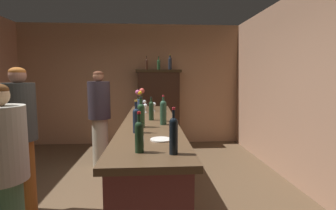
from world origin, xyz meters
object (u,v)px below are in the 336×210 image
object	(u,v)px
wine_bottle_rose	(163,111)
wine_bottle_riesling	(151,110)
wine_glass_rear	(144,102)
wine_bottle_chardonnay	(141,114)
patron_near_entrance	(21,135)
wine_bottle_malbec	(136,119)
wine_glass_front	(154,105)
display_cabinet	(159,106)
flower_arrangement	(140,98)
wine_glass_spare	(164,112)
display_bottle_midleft	(159,64)
cheese_plate	(161,140)
patron_by_cabinet	(100,116)
display_bottle_left	(147,64)
wine_bottle_merlot	(139,135)
wine_glass_mid	(145,106)
patron_tall	(2,173)
display_bottle_center	(170,63)
bar_counter	(150,162)
wine_bottle_pinot	(174,134)

from	to	relation	value
wine_bottle_rose	wine_bottle_riesling	distance (m)	0.34
wine_glass_rear	wine_bottle_chardonnay	bearing A→B (deg)	-89.62
wine_glass_rear	wine_bottle_riesling	bearing A→B (deg)	-84.63
wine_bottle_riesling	patron_near_entrance	bearing A→B (deg)	-171.30
wine_bottle_malbec	wine_glass_front	bearing A→B (deg)	83.32
display_cabinet	flower_arrangement	bearing A→B (deg)	-102.49
patron_near_entrance	flower_arrangement	bearing A→B (deg)	34.43
wine_glass_spare	display_bottle_midleft	xyz separation A→B (m)	(0.02, 2.70, 0.72)
wine_bottle_rose	wine_glass_spare	distance (m)	0.23
wine_bottle_malbec	wine_glass_rear	xyz separation A→B (m)	(0.02, 1.97, -0.04)
display_cabinet	wine_bottle_malbec	xyz separation A→B (m)	(-0.31, -3.32, 0.27)
cheese_plate	patron_by_cabinet	distance (m)	2.45
wine_glass_rear	display_bottle_left	size ratio (longest dim) A/B	0.46
wine_glass_spare	cheese_plate	world-z (taller)	wine_glass_spare
wine_bottle_merlot	wine_glass_mid	distance (m)	2.02
display_cabinet	wine_glass_rear	bearing A→B (deg)	-102.09
display_bottle_left	patron_tall	bearing A→B (deg)	-106.14
wine_bottle_riesling	wine_glass_rear	xyz separation A→B (m)	(-0.12, 1.27, -0.04)
cheese_plate	display_bottle_left	xyz separation A→B (m)	(-0.18, 3.62, 0.83)
patron_near_entrance	display_bottle_left	bearing A→B (deg)	54.71
flower_arrangement	patron_by_cabinet	xyz separation A→B (m)	(-0.71, 0.23, -0.32)
display_bottle_left	display_bottle_center	distance (m)	0.53
display_bottle_center	cheese_plate	bearing A→B (deg)	-95.53
bar_counter	wine_glass_rear	distance (m)	1.47
wine_bottle_merlot	wine_glass_spare	world-z (taller)	wine_bottle_merlot
bar_counter	wine_bottle_pinot	xyz separation A→B (m)	(0.17, -1.33, 0.66)
wine_bottle_pinot	wine_bottle_chardonnay	bearing A→B (deg)	105.17
wine_bottle_merlot	cheese_plate	xyz separation A→B (m)	(0.16, 0.33, -0.12)
wine_bottle_riesling	display_bottle_midleft	distance (m)	2.71
display_cabinet	wine_bottle_rose	size ratio (longest dim) A/B	5.28
wine_glass_mid	wine_glass_spare	world-z (taller)	wine_glass_spare
wine_bottle_malbec	wine_bottle_riesling	distance (m)	0.72
wine_bottle_chardonnay	patron_near_entrance	distance (m)	1.39
wine_bottle_malbec	wine_glass_spare	size ratio (longest dim) A/B	2.09
wine_bottle_riesling	wine_glass_rear	size ratio (longest dim) A/B	2.07
display_bottle_midleft	patron_near_entrance	size ratio (longest dim) A/B	0.18
wine_glass_mid	bar_counter	bearing A→B (deg)	-84.18
display_cabinet	wine_bottle_malbec	size ratio (longest dim) A/B	5.55
patron_tall	flower_arrangement	bearing A→B (deg)	8.10
bar_counter	wine_glass_rear	xyz separation A→B (m)	(-0.10, 1.33, 0.61)
display_bottle_left	patron_near_entrance	world-z (taller)	display_bottle_left
wine_bottle_malbec	wine_bottle_rose	xyz separation A→B (m)	(0.28, 0.39, 0.02)
wine_bottle_chardonnay	flower_arrangement	distance (m)	1.45
wine_bottle_merlot	wine_glass_mid	size ratio (longest dim) A/B	2.14
display_bottle_midleft	patron_tall	bearing A→B (deg)	-109.93
wine_bottle_riesling	flower_arrangement	distance (m)	1.03
wine_glass_spare	patron_near_entrance	distance (m)	1.63
bar_counter	wine_glass_rear	size ratio (longest dim) A/B	22.55
wine_bottle_chardonnay	patron_near_entrance	size ratio (longest dim) A/B	0.19
wine_glass_front	display_cabinet	bearing A→B (deg)	85.83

